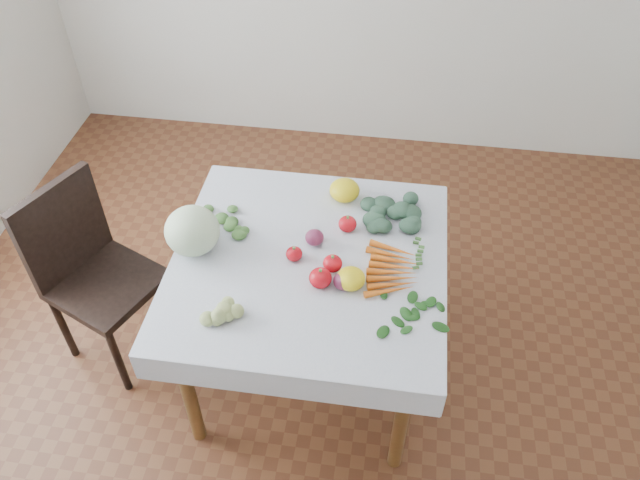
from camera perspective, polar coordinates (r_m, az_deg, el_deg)
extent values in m
plane|color=brown|center=(3.15, -0.86, -11.39)|extent=(4.00, 4.00, 0.00)
cube|color=brown|center=(2.58, -1.03, -2.24)|extent=(1.00, 1.00, 0.04)
cylinder|color=brown|center=(2.71, -11.95, -13.42)|extent=(0.06, 0.06, 0.71)
cylinder|color=brown|center=(2.61, 7.45, -15.97)|extent=(0.06, 0.06, 0.71)
cylinder|color=brown|center=(3.23, -7.45, -0.37)|extent=(0.06, 0.06, 0.71)
cylinder|color=brown|center=(3.14, 8.28, -2.00)|extent=(0.06, 0.06, 0.71)
cube|color=white|center=(2.57, -1.04, -1.89)|extent=(1.12, 1.12, 0.01)
cube|color=black|center=(3.03, -18.89, -3.87)|extent=(0.56, 0.56, 0.04)
cube|color=black|center=(2.99, -22.51, 0.95)|extent=(0.21, 0.41, 0.47)
cylinder|color=black|center=(3.26, -22.41, -7.33)|extent=(0.04, 0.04, 0.44)
cylinder|color=black|center=(3.05, -17.94, -10.45)|extent=(0.04, 0.04, 0.44)
cylinder|color=black|center=(3.38, -17.91, -3.38)|extent=(0.04, 0.04, 0.44)
cylinder|color=black|center=(3.18, -13.32, -6.07)|extent=(0.04, 0.04, 0.44)
ellipsoid|color=beige|center=(2.59, -11.61, 0.83)|extent=(0.25, 0.25, 0.20)
ellipsoid|color=red|center=(2.55, -2.37, -1.28)|extent=(0.08, 0.08, 0.06)
ellipsoid|color=red|center=(2.67, 2.53, 1.47)|extent=(0.10, 0.10, 0.07)
ellipsoid|color=red|center=(2.44, 0.03, -3.49)|extent=(0.12, 0.12, 0.08)
ellipsoid|color=red|center=(2.50, 1.16, -2.15)|extent=(0.08, 0.08, 0.07)
ellipsoid|color=yellow|center=(2.82, 2.26, 4.58)|extent=(0.16, 0.16, 0.10)
ellipsoid|color=yellow|center=(2.44, 2.84, -3.55)|extent=(0.12, 0.12, 0.08)
ellipsoid|color=#611B3B|center=(2.44, 2.13, -3.78)|extent=(0.09, 0.09, 0.07)
ellipsoid|color=#611B3B|center=(2.61, -0.51, 0.23)|extent=(0.10, 0.10, 0.07)
ellipsoid|color=#A6B86A|center=(2.37, -8.30, -6.64)|extent=(0.06, 0.06, 0.05)
ellipsoid|color=#A6B86A|center=(2.38, -8.86, -6.35)|extent=(0.06, 0.06, 0.05)
ellipsoid|color=#A6B86A|center=(2.36, -8.65, -7.04)|extent=(0.06, 0.06, 0.05)
ellipsoid|color=#A6B86A|center=(2.38, -7.79, -6.25)|extent=(0.06, 0.06, 0.05)
ellipsoid|color=#A6B86A|center=(2.38, -9.83, -6.54)|extent=(0.06, 0.06, 0.05)
ellipsoid|color=#A6B86A|center=(2.35, -7.45, -7.25)|extent=(0.06, 0.06, 0.05)
ellipsoid|color=#A6B86A|center=(2.41, -8.65, -5.60)|extent=(0.06, 0.06, 0.05)
cone|color=orange|center=(2.61, 6.71, -0.83)|extent=(0.21, 0.08, 0.03)
cone|color=orange|center=(2.58, 6.67, -1.34)|extent=(0.21, 0.06, 0.03)
cone|color=orange|center=(2.56, 6.62, -1.87)|extent=(0.21, 0.05, 0.03)
cone|color=orange|center=(2.54, 6.58, -2.40)|extent=(0.21, 0.03, 0.03)
cone|color=orange|center=(2.51, 6.53, -2.94)|extent=(0.21, 0.05, 0.03)
cone|color=orange|center=(2.49, 6.48, -3.49)|extent=(0.21, 0.07, 0.03)
cone|color=orange|center=(2.47, 6.43, -4.05)|extent=(0.21, 0.08, 0.03)
cone|color=orange|center=(2.45, 6.38, -4.62)|extent=(0.20, 0.10, 0.03)
ellipsoid|color=#33543D|center=(2.78, 8.41, 2.78)|extent=(0.08, 0.08, 0.05)
ellipsoid|color=#33543D|center=(2.81, 7.43, 3.31)|extent=(0.08, 0.08, 0.05)
ellipsoid|color=#33543D|center=(2.75, 7.68, 2.34)|extent=(0.08, 0.08, 0.05)
ellipsoid|color=#33543D|center=(2.81, 8.93, 3.25)|extent=(0.08, 0.08, 0.05)
ellipsoid|color=#33543D|center=(2.79, 6.26, 3.11)|extent=(0.08, 0.08, 0.05)
ellipsoid|color=#33543D|center=(2.75, 9.15, 2.05)|extent=(0.08, 0.08, 0.05)
ellipsoid|color=#33543D|center=(2.85, 7.86, 4.03)|extent=(0.08, 0.08, 0.05)
ellipsoid|color=#33543D|center=(2.73, 6.21, 2.07)|extent=(0.08, 0.08, 0.05)
ellipsoid|color=#33543D|center=(2.80, 10.51, 2.81)|extent=(0.08, 0.08, 0.05)
ellipsoid|color=#33543D|center=(2.84, 5.57, 4.03)|extent=(0.08, 0.08, 0.05)
ellipsoid|color=#33543D|center=(2.70, 8.45, 1.11)|extent=(0.08, 0.08, 0.05)
ellipsoid|color=#33543D|center=(2.88, 9.66, 4.27)|extent=(0.08, 0.08, 0.05)
ellipsoid|color=#33543D|center=(2.75, 4.22, 2.67)|extent=(0.08, 0.08, 0.05)
ellipsoid|color=#1A4E18|center=(2.40, 8.91, -6.77)|extent=(0.06, 0.04, 0.01)
ellipsoid|color=#1A4E18|center=(2.40, 7.97, -6.56)|extent=(0.06, 0.04, 0.01)
ellipsoid|color=#1A4E18|center=(2.38, 8.73, -7.30)|extent=(0.06, 0.04, 0.01)
ellipsoid|color=#1A4E18|center=(2.41, 8.91, -6.26)|extent=(0.06, 0.04, 0.01)
ellipsoid|color=#1A4E18|center=(2.38, 7.41, -7.00)|extent=(0.06, 0.04, 0.01)
ellipsoid|color=#1A4E18|center=(2.39, 9.76, -7.19)|extent=(0.06, 0.04, 0.01)
ellipsoid|color=#1A4E18|center=(2.42, 7.80, -5.87)|extent=(0.06, 0.04, 0.01)
ellipsoid|color=#1A4E18|center=(2.36, 8.03, -7.84)|extent=(0.06, 0.04, 0.01)
ellipsoid|color=#1A4E18|center=(2.42, 10.08, -6.26)|extent=(0.06, 0.04, 0.01)
ellipsoid|color=#1A4E18|center=(2.40, 6.45, -6.40)|extent=(0.06, 0.04, 0.01)
ellipsoid|color=#1A4E18|center=(2.36, 9.89, -8.07)|extent=(0.06, 0.04, 0.01)
ellipsoid|color=#1A4E18|center=(2.45, 8.71, -5.27)|extent=(0.06, 0.04, 0.01)
ellipsoid|color=#1A4E18|center=(2.35, 6.50, -7.81)|extent=(0.06, 0.04, 0.01)
ellipsoid|color=#1A4E18|center=(2.40, 11.30, -7.00)|extent=(0.06, 0.04, 0.01)
ellipsoid|color=#4A7C39|center=(2.74, -8.50, 1.59)|extent=(0.05, 0.05, 0.02)
ellipsoid|color=#4A7C39|center=(2.76, -9.13, 1.90)|extent=(0.05, 0.05, 0.02)
ellipsoid|color=#4A7C39|center=(2.72, -8.99, 1.21)|extent=(0.05, 0.05, 0.02)
ellipsoid|color=#4A7C39|center=(2.76, -8.08, 1.97)|extent=(0.05, 0.05, 0.02)
ellipsoid|color=#4A7C39|center=(2.76, -9.98, 1.68)|extent=(0.05, 0.05, 0.02)
ellipsoid|color=#4A7C39|center=(2.71, -7.94, 1.08)|extent=(0.05, 0.05, 0.02)
ellipsoid|color=#4A7C39|center=(2.79, -8.81, 2.50)|extent=(0.05, 0.05, 0.02)
ellipsoid|color=#4A7C39|center=(2.72, -10.06, 0.88)|extent=(0.05, 0.05, 0.02)
ellipsoid|color=#4A7C39|center=(2.74, -6.89, 1.76)|extent=(0.05, 0.05, 0.02)
ellipsoid|color=#4A7C39|center=(2.80, -10.49, 2.34)|extent=(0.05, 0.05, 0.02)
ellipsoid|color=#4A7C39|center=(2.67, -8.47, 0.30)|extent=(0.05, 0.05, 0.02)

